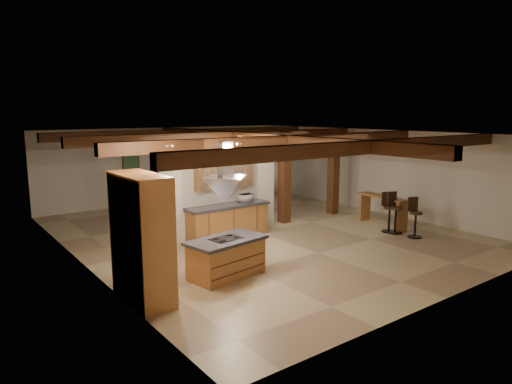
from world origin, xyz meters
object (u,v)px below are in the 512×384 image
Objects in this scene: dining_table at (223,203)px; sofa at (236,190)px; kitchen_island at (226,257)px; bar_counter at (383,206)px.

dining_table is 0.86× the size of sofa.
dining_table is 2.76m from sofa.
kitchen_island is 1.06× the size of dining_table.
sofa is (5.33, 7.52, -0.13)m from kitchen_island.
dining_table is 5.53m from bar_counter.
kitchen_island reaches higher than dining_table.
kitchen_island is at bearing 38.90° from sofa.
bar_counter reaches higher than sofa.
kitchen_island is 9.22m from sofa.
bar_counter is (0.96, -6.70, 0.34)m from sofa.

